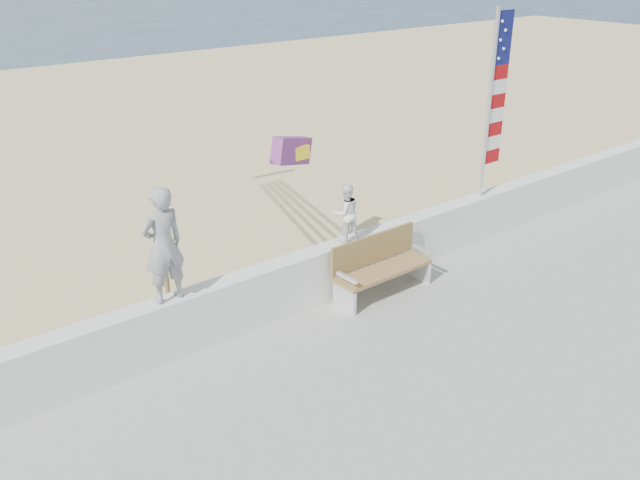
# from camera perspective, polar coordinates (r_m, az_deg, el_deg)

# --- Properties ---
(ground) EXTENTS (220.00, 220.00, 0.00)m
(ground) POSITION_cam_1_polar(r_m,az_deg,el_deg) (9.88, 5.74, -10.80)
(ground) COLOR #2B4156
(ground) RESTS_ON ground
(sand) EXTENTS (90.00, 40.00, 0.08)m
(sand) POSITION_cam_1_polar(r_m,az_deg,el_deg) (16.76, -16.19, 3.45)
(sand) COLOR #CCBB88
(sand) RESTS_ON ground
(seawall) EXTENTS (30.00, 0.35, 0.90)m
(seawall) POSITION_cam_1_polar(r_m,az_deg,el_deg) (10.85, -1.49, -3.42)
(seawall) COLOR silver
(seawall) RESTS_ON boardwalk
(adult) EXTENTS (0.62, 0.43, 1.64)m
(adult) POSITION_cam_1_polar(r_m,az_deg,el_deg) (9.23, -13.09, -0.43)
(adult) COLOR gray
(adult) RESTS_ON seawall
(child) EXTENTS (0.53, 0.45, 0.98)m
(child) POSITION_cam_1_polar(r_m,az_deg,el_deg) (10.98, 2.17, 2.29)
(child) COLOR white
(child) RESTS_ON seawall
(bench) EXTENTS (1.80, 0.57, 1.00)m
(bench) POSITION_cam_1_polar(r_m,az_deg,el_deg) (11.26, 5.07, -2.11)
(bench) COLOR #9C7844
(bench) RESTS_ON boardwalk
(flag) EXTENTS (0.50, 0.08, 3.50)m
(flag) POSITION_cam_1_polar(r_m,az_deg,el_deg) (13.11, 14.44, 11.62)
(flag) COLOR silver
(flag) RESTS_ON seawall
(parafoil_kite) EXTENTS (0.94, 0.47, 0.63)m
(parafoil_kite) POSITION_cam_1_polar(r_m,az_deg,el_deg) (11.82, -2.32, 7.52)
(parafoil_kite) COLOR red
(parafoil_kite) RESTS_ON ground
(sign) EXTENTS (0.32, 0.07, 1.46)m
(sign) POSITION_cam_1_polar(r_m,az_deg,el_deg) (10.50, -12.78, -3.09)
(sign) COLOR brown
(sign) RESTS_ON sand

